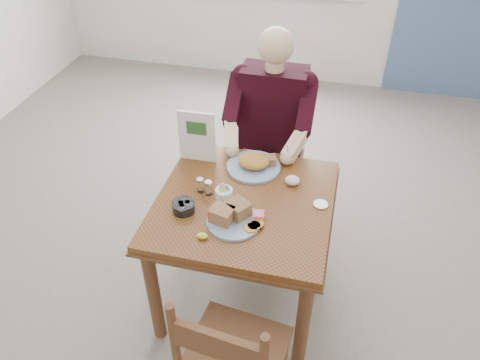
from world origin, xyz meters
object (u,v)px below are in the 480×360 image
(near_plate, at_px, (233,216))
(far_plate, at_px, (255,164))
(table, at_px, (244,216))
(chair_far, at_px, (271,156))
(diner, at_px, (271,121))

(near_plate, bearing_deg, far_plate, 88.85)
(far_plate, bearing_deg, near_plate, -91.15)
(table, distance_m, chair_far, 0.81)
(diner, relative_size, near_plate, 4.05)
(far_plate, bearing_deg, diner, 88.87)
(diner, distance_m, far_plate, 0.42)
(table, relative_size, chair_far, 0.97)
(chair_far, height_order, diner, diner)
(chair_far, xyz_separation_m, diner, (0.00, -0.09, 0.33))
(chair_far, relative_size, far_plate, 2.56)
(diner, relative_size, far_plate, 3.73)
(diner, xyz_separation_m, far_plate, (-0.01, -0.42, -0.03))
(diner, distance_m, near_plate, 0.87)
(table, distance_m, far_plate, 0.32)
(diner, bearing_deg, chair_far, 90.01)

